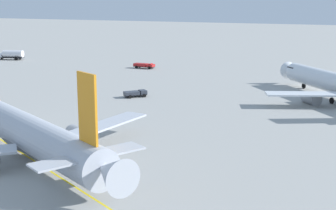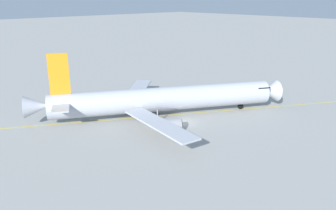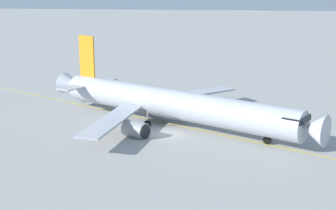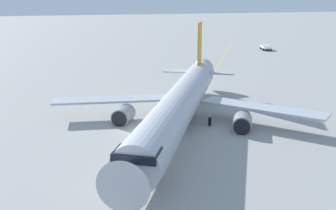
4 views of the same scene
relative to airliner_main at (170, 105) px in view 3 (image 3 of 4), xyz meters
name	(u,v)px [view 3 (image 3 of 4)]	position (x,y,z in m)	size (l,w,h in m)	color
ground_plane	(166,135)	(5.19, 0.09, -2.91)	(600.00, 600.00, 0.00)	#9E9E99
airliner_main	(170,105)	(0.00, 0.00, 0.00)	(31.68, 41.61, 12.08)	#B2B7C1
taxiway_centreline	(190,128)	(1.76, 3.03, -2.91)	(93.56, 164.36, 0.01)	yellow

